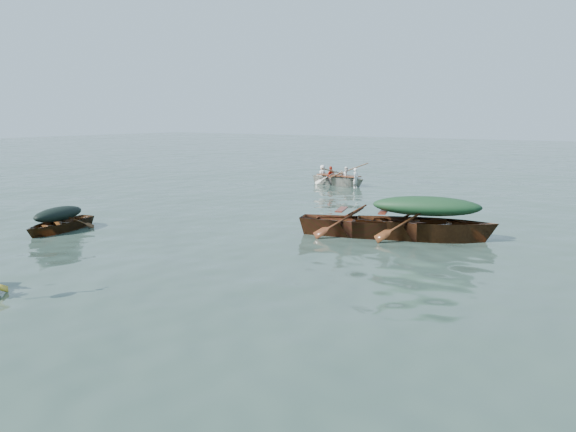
{
  "coord_description": "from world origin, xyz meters",
  "views": [
    {
      "loc": [
        9.5,
        -9.08,
        3.29
      ],
      "look_at": [
        0.83,
        3.72,
        0.5
      ],
      "focal_mm": 35.0,
      "sensor_mm": 36.0,
      "label": 1
    }
  ],
  "objects_px": {
    "dark_covered_boat": "(60,231)",
    "open_wooden_boat": "(362,236)",
    "rowed_boat": "(338,185)",
    "green_tarp_boat": "(425,239)"
  },
  "relations": [
    {
      "from": "dark_covered_boat",
      "to": "open_wooden_boat",
      "type": "relative_size",
      "value": 0.65
    },
    {
      "from": "open_wooden_boat",
      "to": "dark_covered_boat",
      "type": "bearing_deg",
      "value": 103.09
    },
    {
      "from": "open_wooden_boat",
      "to": "rowed_boat",
      "type": "bearing_deg",
      "value": 15.5
    },
    {
      "from": "open_wooden_boat",
      "to": "rowed_boat",
      "type": "height_order",
      "value": "open_wooden_boat"
    },
    {
      "from": "rowed_boat",
      "to": "dark_covered_boat",
      "type": "bearing_deg",
      "value": -177.41
    },
    {
      "from": "rowed_boat",
      "to": "open_wooden_boat",
      "type": "bearing_deg",
      "value": -139.35
    },
    {
      "from": "green_tarp_boat",
      "to": "open_wooden_boat",
      "type": "distance_m",
      "value": 1.7
    },
    {
      "from": "dark_covered_boat",
      "to": "green_tarp_boat",
      "type": "relative_size",
      "value": 0.6
    },
    {
      "from": "green_tarp_boat",
      "to": "dark_covered_boat",
      "type": "bearing_deg",
      "value": 98.56
    },
    {
      "from": "open_wooden_boat",
      "to": "rowed_boat",
      "type": "xyz_separation_m",
      "value": [
        -6.07,
        9.61,
        0.0
      ]
    }
  ]
}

